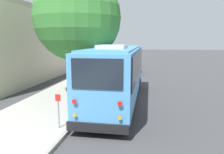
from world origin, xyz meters
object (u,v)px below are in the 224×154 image
parked_sedan_black (134,63)px  street_tree (78,12)px  parked_sedan_blue (132,68)px  shuttle_bus (118,72)px  sign_post_near (58,111)px  sign_post_far (71,104)px

parked_sedan_black → street_tree: 18.07m
parked_sedan_blue → street_tree: (-11.11, 2.64, 4.90)m
shuttle_bus → sign_post_near: size_ratio=7.28×
shuttle_bus → parked_sedan_blue: bearing=0.4°
parked_sedan_black → street_tree: street_tree is taller
shuttle_bus → street_tree: size_ratio=1.22×
sign_post_near → shuttle_bus: bearing=-21.0°
parked_sedan_black → sign_post_far: (-21.41, 1.42, 0.14)m
sign_post_near → sign_post_far: 1.47m
shuttle_bus → sign_post_far: shuttle_bus is taller
sign_post_far → parked_sedan_blue: bearing=-6.5°
parked_sedan_black → sign_post_near: (-22.87, 1.42, 0.30)m
parked_sedan_blue → street_tree: 12.43m
shuttle_bus → street_tree: bearing=69.4°
parked_sedan_blue → sign_post_far: 15.38m
street_tree → sign_post_far: size_ratio=7.39×
street_tree → sign_post_near: bearing=-170.9°
parked_sedan_blue → shuttle_bus: bearing=-179.4°
sign_post_far → street_tree: bearing=12.2°
sign_post_near → sign_post_far: bearing=0.0°
shuttle_bus → parked_sedan_black: size_ratio=2.39×
parked_sedan_black → street_tree: (-17.24, 2.32, 4.89)m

